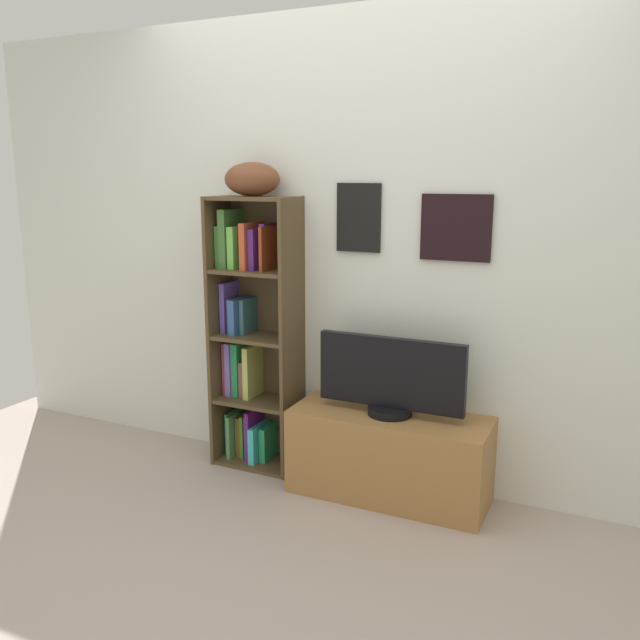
# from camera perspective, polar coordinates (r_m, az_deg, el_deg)

# --- Properties ---
(ground) EXTENTS (5.20, 5.20, 0.04)m
(ground) POSITION_cam_1_polar(r_m,az_deg,el_deg) (2.87, -5.71, -21.76)
(ground) COLOR #A8968C
(back_wall) EXTENTS (4.80, 0.08, 2.39)m
(back_wall) POSITION_cam_1_polar(r_m,az_deg,el_deg) (3.42, 3.60, 5.78)
(back_wall) COLOR silver
(back_wall) RESTS_ON ground
(bookshelf) EXTENTS (0.47, 0.27, 1.48)m
(bookshelf) POSITION_cam_1_polar(r_m,az_deg,el_deg) (3.64, -5.90, -1.43)
(bookshelf) COLOR #4F3D25
(bookshelf) RESTS_ON ground
(football) EXTENTS (0.33, 0.30, 0.17)m
(football) POSITION_cam_1_polar(r_m,az_deg,el_deg) (3.49, -5.86, 12.00)
(football) COLOR brown
(football) RESTS_ON bookshelf
(tv_stand) EXTENTS (0.99, 0.38, 0.43)m
(tv_stand) POSITION_cam_1_polar(r_m,az_deg,el_deg) (3.39, 5.96, -11.57)
(tv_stand) COLOR #9B6D3A
(tv_stand) RESTS_ON ground
(television) EXTENTS (0.74, 0.22, 0.39)m
(television) POSITION_cam_1_polar(r_m,az_deg,el_deg) (3.25, 6.12, -4.94)
(television) COLOR black
(television) RESTS_ON tv_stand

